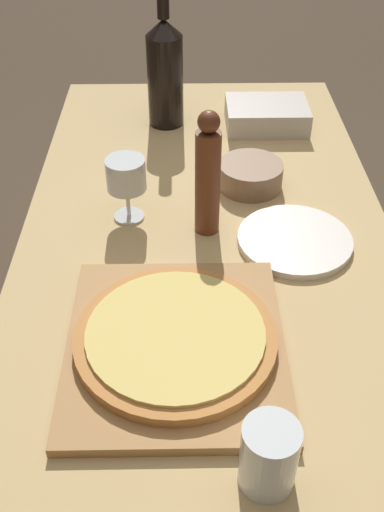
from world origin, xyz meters
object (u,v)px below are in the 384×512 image
pizza (175,337)px  pepper_mill (206,177)px  small_bowl (250,175)px  wine_bottle (165,72)px  wine_glass (126,177)px

pizza → pepper_mill: bearing=79.8°
pizza → pepper_mill: pepper_mill is taller
pizza → small_bowl: bearing=71.2°
wine_bottle → pepper_mill: (0.08, -0.45, -0.01)m
wine_glass → small_bowl: size_ratio=0.96×
wine_bottle → small_bowl: size_ratio=2.41×
pepper_mill → small_bowl: bearing=56.2°
small_bowl → wine_glass: bearing=-156.3°
wine_bottle → wine_glass: 0.41m
wine_bottle → small_bowl: 0.36m
pepper_mill → small_bowl: (0.10, 0.15, -0.09)m
wine_bottle → small_bowl: wine_bottle is taller
wine_glass → small_bowl: bearing=23.7°
wine_glass → wine_bottle: bearing=80.5°
pepper_mill → small_bowl: pepper_mill is taller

